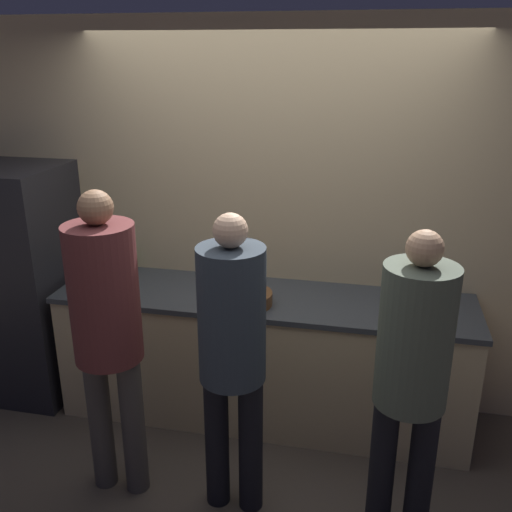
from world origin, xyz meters
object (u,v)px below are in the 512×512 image
at_px(refrigerator, 16,282).
at_px(person_right, 412,367).
at_px(fruit_bowl, 246,298).
at_px(bottle_green, 128,259).
at_px(person_center, 232,345).
at_px(cup_white, 395,301).
at_px(utensil_crock, 414,284).
at_px(person_left, 107,321).

xyz_separation_m(refrigerator, person_right, (2.67, -0.86, 0.15)).
distance_m(refrigerator, fruit_bowl, 1.71).
bearing_deg(bottle_green, refrigerator, -160.13).
bearing_deg(person_center, cup_white, 45.90).
height_order(bottle_green, cup_white, bottle_green).
distance_m(refrigerator, utensil_crock, 2.75).
relative_size(fruit_bowl, bottle_green, 1.59).
bearing_deg(person_center, person_right, -1.38).
height_order(utensil_crock, bottle_green, utensil_crock).
height_order(refrigerator, bottle_green, refrigerator).
xyz_separation_m(person_left, person_right, (1.55, -0.02, -0.07)).
bearing_deg(cup_white, person_center, -134.10).
bearing_deg(utensil_crock, cup_white, -116.02).
relative_size(person_center, fruit_bowl, 5.01).
bearing_deg(fruit_bowl, refrigerator, 175.54).
bearing_deg(person_center, refrigerator, 154.96).
xyz_separation_m(fruit_bowl, utensil_crock, (1.03, 0.38, 0.03)).
height_order(person_center, bottle_green, person_center).
bearing_deg(person_left, bottle_green, 108.93).
bearing_deg(refrigerator, fruit_bowl, -4.46).
bearing_deg(cup_white, fruit_bowl, -171.87).
bearing_deg(fruit_bowl, person_right, -36.90).
distance_m(person_center, person_right, 0.87).
relative_size(refrigerator, bottle_green, 7.92).
bearing_deg(refrigerator, person_left, -36.82).
height_order(person_left, utensil_crock, person_left).
height_order(person_center, person_right, person_center).
xyz_separation_m(fruit_bowl, bottle_green, (-0.96, 0.40, 0.04)).
xyz_separation_m(fruit_bowl, cup_white, (0.91, 0.13, 0.00)).
bearing_deg(person_right, utensil_crock, 86.91).
distance_m(fruit_bowl, cup_white, 0.92).
distance_m(utensil_crock, bottle_green, 1.99).
xyz_separation_m(refrigerator, bottle_green, (0.74, 0.27, 0.14)).
relative_size(person_right, cup_white, 18.09).
relative_size(person_left, cup_white, 19.12).
bearing_deg(utensil_crock, person_right, -93.09).
relative_size(person_left, bottle_green, 8.35).
bearing_deg(bottle_green, utensil_crock, -0.54).
relative_size(person_left, utensil_crock, 6.14).
height_order(refrigerator, person_left, person_left).
bearing_deg(bottle_green, person_center, -46.45).
bearing_deg(refrigerator, person_center, -25.04).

